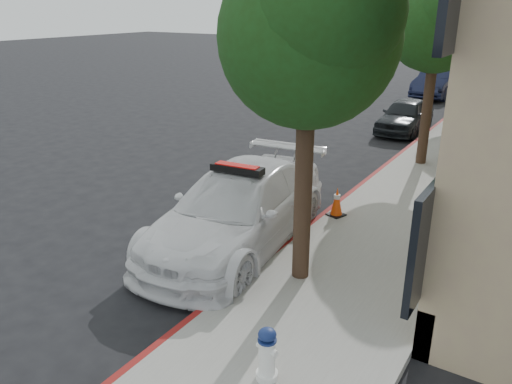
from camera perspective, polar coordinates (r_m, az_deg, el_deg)
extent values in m
plane|color=black|center=(12.08, -2.82, -2.30)|extent=(120.00, 120.00, 0.00)
cube|color=gray|center=(19.84, 23.20, 5.51)|extent=(3.20, 50.00, 0.15)
cube|color=maroon|center=(20.12, 18.90, 6.27)|extent=(0.12, 50.00, 0.15)
cylinder|color=black|center=(8.43, 5.42, 0.34)|extent=(0.30, 0.30, 3.30)
sphere|color=#193A12|center=(7.92, 6.04, 17.20)|extent=(2.80, 2.80, 2.80)
sphere|color=#193A12|center=(7.46, 7.99, 19.98)|extent=(2.24, 2.24, 2.24)
sphere|color=#193A12|center=(8.37, 4.69, 15.36)|extent=(2.10, 2.10, 2.10)
cylinder|color=black|center=(15.77, 18.93, 8.75)|extent=(0.30, 0.30, 3.19)
sphere|color=#193A12|center=(15.50, 20.00, 17.42)|extent=(2.60, 2.60, 2.60)
sphere|color=#193A12|center=(15.11, 21.46, 18.72)|extent=(2.08, 2.08, 2.08)
sphere|color=#193A12|center=(15.88, 18.85, 16.51)|extent=(1.95, 1.95, 1.95)
cylinder|color=black|center=(23.52, 23.89, 12.03)|extent=(0.30, 0.30, 3.41)
sphere|color=#193A12|center=(23.35, 24.82, 18.07)|extent=(3.00, 3.00, 3.00)
sphere|color=#193A12|center=(22.99, 25.89, 18.91)|extent=(2.40, 2.40, 2.40)
sphere|color=#193A12|center=(23.71, 23.95, 17.48)|extent=(2.25, 2.25, 2.25)
imported|color=white|center=(10.19, -2.09, -1.95)|extent=(2.79, 5.70, 1.60)
cube|color=black|center=(9.89, -2.16, 2.65)|extent=(1.12, 0.39, 0.14)
cube|color=#A50A07|center=(9.87, -2.16, 2.98)|extent=(0.92, 0.31, 0.06)
imported|color=black|center=(20.46, 16.69, 8.39)|extent=(1.55, 3.80, 1.29)
imported|color=#151A36|center=(29.09, 20.07, 11.75)|extent=(1.77, 4.80, 1.57)
cylinder|color=white|center=(6.92, 1.25, -20.16)|extent=(0.29, 0.29, 0.09)
cylinder|color=white|center=(6.73, 1.27, -18.25)|extent=(0.22, 0.22, 0.50)
ellipsoid|color=navy|center=(6.53, 1.29, -15.98)|extent=(0.24, 0.24, 0.17)
cylinder|color=white|center=(6.66, 1.28, -17.49)|extent=(0.32, 0.15, 0.09)
cylinder|color=white|center=(6.66, 1.28, -17.49)|extent=(0.12, 0.18, 0.09)
cube|color=black|center=(11.66, 9.13, -2.55)|extent=(0.44, 0.44, 0.03)
cone|color=#FF4C0D|center=(11.53, 9.23, -1.02)|extent=(0.27, 0.27, 0.64)
cylinder|color=white|center=(11.50, 9.26, -0.53)|extent=(0.15, 0.15, 0.10)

